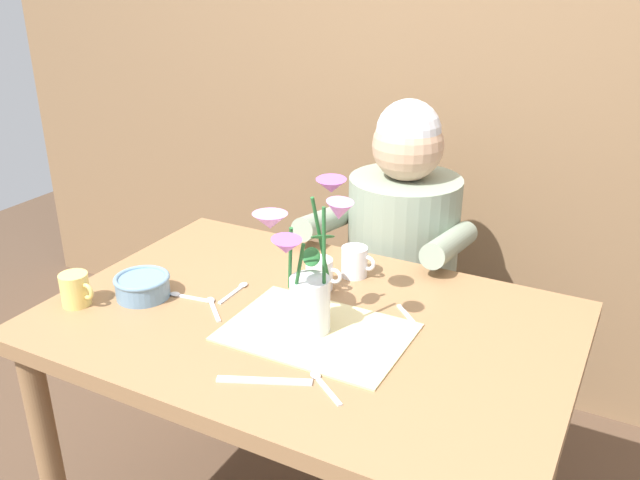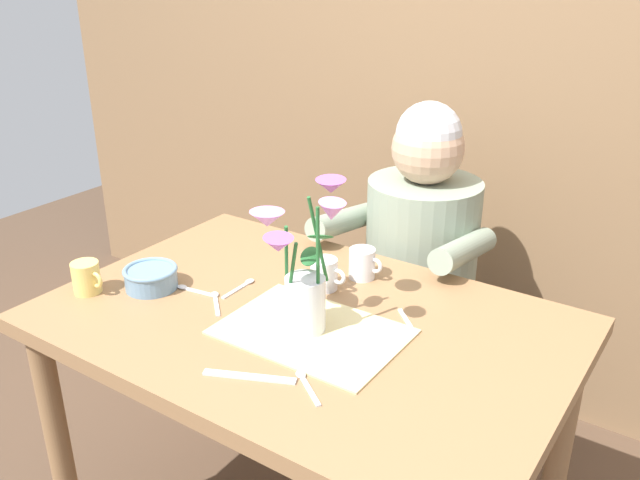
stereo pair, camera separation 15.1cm
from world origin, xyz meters
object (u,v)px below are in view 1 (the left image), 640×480
flower_vase (308,272)px  dinner_knife (264,381)px  ceramic_mug (355,262)px  coffee_cup (320,274)px  ceramic_bowl (142,285)px  seated_person (400,280)px  tea_cup (76,289)px

flower_vase → dinner_knife: 0.26m
dinner_knife → ceramic_mug: ceramic_mug is taller
coffee_cup → ceramic_bowl: bearing=-146.5°
seated_person → ceramic_bowl: size_ratio=8.35×
dinner_knife → ceramic_mug: bearing=70.7°
flower_vase → ceramic_mug: (-0.02, 0.30, -0.11)m
ceramic_mug → tea_cup: bearing=-139.2°
seated_person → ceramic_mug: seated_person is taller
ceramic_mug → ceramic_bowl: bearing=-139.8°
flower_vase → dinner_knife: flower_vase is taller
seated_person → dinner_knife: bearing=-82.2°
tea_cup → ceramic_mug: bearing=40.8°
ceramic_bowl → tea_cup: size_ratio=1.46×
flower_vase → tea_cup: flower_vase is taller
ceramic_bowl → ceramic_mug: ceramic_mug is taller
ceramic_bowl → ceramic_mug: (0.41, 0.35, 0.01)m
seated_person → dinner_knife: 0.89m
ceramic_bowl → coffee_cup: (0.36, 0.24, 0.01)m
ceramic_bowl → tea_cup: tea_cup is taller
ceramic_bowl → coffee_cup: coffee_cup is taller
flower_vase → ceramic_mug: flower_vase is taller
flower_vase → ceramic_mug: bearing=94.6°
dinner_knife → coffee_cup: bearing=78.5°
coffee_cup → tea_cup: 0.59m
tea_cup → coffee_cup: bearing=35.9°
seated_person → tea_cup: bearing=-117.8°
flower_vase → coffee_cup: 0.23m
flower_vase → tea_cup: bearing=-164.2°
coffee_cup → ceramic_mug: size_ratio=1.00×
coffee_cup → ceramic_mug: same height
seated_person → coffee_cup: size_ratio=12.20×
seated_person → flower_vase: 0.73m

